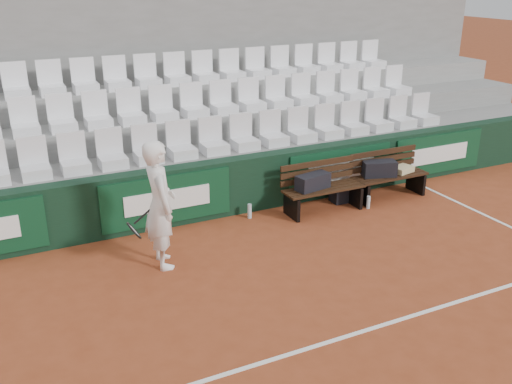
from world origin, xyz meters
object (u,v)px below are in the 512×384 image
object	(u,v)px
sports_bag_ground	(344,194)
tennis_player	(160,205)
water_bottle_near	(250,211)
sports_bag_left	(313,182)
water_bottle_far	(368,202)
sports_bag_right	(379,169)
bench_left	(324,199)
bench_right	(389,186)

from	to	relation	value
sports_bag_ground	tennis_player	bearing A→B (deg)	-166.53
sports_bag_ground	water_bottle_near	world-z (taller)	sports_bag_ground
sports_bag_left	sports_bag_ground	xyz separation A→B (m)	(0.81, 0.21, -0.44)
sports_bag_ground	water_bottle_far	xyz separation A→B (m)	(0.20, -0.49, -0.03)
sports_bag_right	tennis_player	bearing A→B (deg)	-170.48
sports_bag_left	sports_bag_right	world-z (taller)	sports_bag_right
bench_left	water_bottle_near	xyz separation A→B (m)	(-1.32, 0.30, -0.09)
water_bottle_far	sports_bag_ground	bearing A→B (deg)	112.53
sports_bag_left	bench_right	bearing A→B (deg)	-0.01
sports_bag_right	sports_bag_ground	xyz separation A→B (m)	(-0.65, 0.16, -0.45)
bench_right	sports_bag_right	distance (m)	0.44
bench_left	sports_bag_right	distance (m)	1.31
sports_bag_left	tennis_player	size ratio (longest dim) A/B	0.33
bench_left	sports_bag_ground	xyz separation A→B (m)	(0.60, 0.24, -0.08)
bench_left	sports_bag_ground	bearing A→B (deg)	22.18
sports_bag_left	sports_bag_right	xyz separation A→B (m)	(1.46, 0.04, 0.01)
bench_right	sports_bag_ground	distance (m)	0.91
water_bottle_far	water_bottle_near	bearing A→B (deg)	165.61
bench_left	water_bottle_far	bearing A→B (deg)	-17.30
bench_left	sports_bag_left	world-z (taller)	sports_bag_left
bench_left	sports_bag_right	bearing A→B (deg)	3.74
sports_bag_ground	water_bottle_far	world-z (taller)	sports_bag_ground
bench_left	tennis_player	size ratio (longest dim) A/B	0.80
sports_bag_ground	bench_right	bearing A→B (deg)	-13.20
sports_bag_right	water_bottle_near	size ratio (longest dim) A/B	2.38
sports_bag_left	water_bottle_near	size ratio (longest dim) A/B	2.41
sports_bag_right	sports_bag_ground	distance (m)	0.81
water_bottle_near	water_bottle_far	size ratio (longest dim) A/B	1.10
sports_bag_ground	water_bottle_near	xyz separation A→B (m)	(-1.92, 0.05, -0.01)
sports_bag_left	water_bottle_near	xyz separation A→B (m)	(-1.11, 0.26, -0.45)
bench_right	sports_bag_left	world-z (taller)	sports_bag_left
sports_bag_ground	tennis_player	distance (m)	3.96
sports_bag_left	water_bottle_near	world-z (taller)	sports_bag_left
sports_bag_left	tennis_player	distance (m)	3.06
water_bottle_far	sports_bag_right	bearing A→B (deg)	36.60
water_bottle_near	water_bottle_far	distance (m)	2.19
sports_bag_ground	tennis_player	xyz separation A→B (m)	(-3.77, -0.90, 0.80)
bench_right	sports_bag_right	size ratio (longest dim) A/B	2.42
bench_left	water_bottle_near	bearing A→B (deg)	167.42
bench_right	water_bottle_far	size ratio (longest dim) A/B	6.35
sports_bag_left	sports_bag_right	distance (m)	1.47
bench_right	sports_bag_ground	size ratio (longest dim) A/B	3.15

